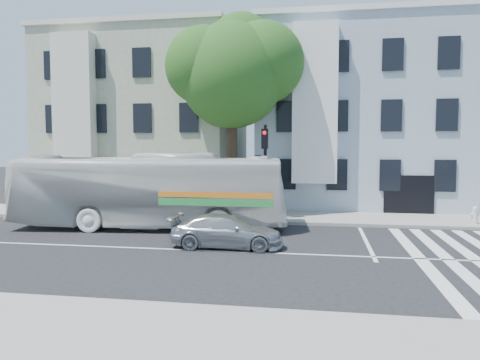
% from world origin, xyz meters
% --- Properties ---
extents(ground, '(120.00, 120.00, 0.00)m').
position_xyz_m(ground, '(0.00, 0.00, 0.00)').
color(ground, black).
rests_on(ground, ground).
extents(sidewalk_far, '(80.00, 4.00, 0.15)m').
position_xyz_m(sidewalk_far, '(0.00, 8.00, 0.07)').
color(sidewalk_far, gray).
rests_on(sidewalk_far, ground).
extents(sidewalk_near, '(80.00, 4.00, 0.15)m').
position_xyz_m(sidewalk_near, '(0.00, -8.00, 0.07)').
color(sidewalk_near, gray).
rests_on(sidewalk_near, ground).
extents(building_left, '(12.00, 10.00, 11.00)m').
position_xyz_m(building_left, '(-7.00, 15.00, 5.50)').
color(building_left, gray).
rests_on(building_left, ground).
extents(building_right, '(12.00, 10.00, 11.00)m').
position_xyz_m(building_right, '(7.00, 15.00, 5.50)').
color(building_right, '#A1B4BF').
rests_on(building_right, ground).
extents(street_tree, '(7.30, 5.90, 11.10)m').
position_xyz_m(street_tree, '(0.06, 8.74, 7.83)').
color(street_tree, '#2D2116').
rests_on(street_tree, ground).
extents(bus, '(4.11, 12.64, 3.46)m').
position_xyz_m(bus, '(-2.98, 4.14, 1.73)').
color(bus, silver).
rests_on(bus, ground).
extents(sedan, '(1.79, 4.23, 1.22)m').
position_xyz_m(sedan, '(1.27, 0.64, 0.61)').
color(sedan, '#AEB1B5').
rests_on(sedan, ground).
extents(hedge, '(8.44, 2.96, 0.70)m').
position_xyz_m(hedge, '(-2.23, 6.30, 0.50)').
color(hedge, '#30601F').
rests_on(hedge, sidewalk_far).
extents(traffic_signal, '(0.50, 0.55, 4.80)m').
position_xyz_m(traffic_signal, '(2.00, 6.65, 3.10)').
color(traffic_signal, black).
rests_on(traffic_signal, ground).
extents(fire_hydrant, '(0.46, 0.26, 0.82)m').
position_xyz_m(fire_hydrant, '(11.81, 6.93, 0.57)').
color(fire_hydrant, silver).
rests_on(fire_hydrant, sidewalk_far).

